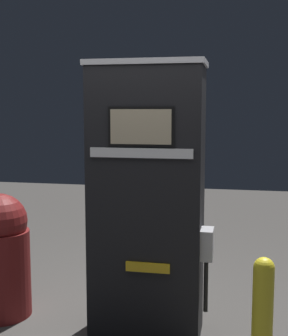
# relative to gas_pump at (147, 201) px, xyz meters

# --- Properties ---
(gas_pump) EXTENTS (0.94, 0.45, 2.07)m
(gas_pump) POSITION_rel_gas_pump_xyz_m (0.00, 0.00, 0.00)
(gas_pump) COLOR black
(gas_pump) RESTS_ON ground_plane
(safety_bollard) EXTENTS (0.13, 0.13, 0.82)m
(safety_bollard) POSITION_rel_gas_pump_xyz_m (0.84, -0.53, -0.61)
(safety_bollard) COLOR yellow
(safety_bollard) RESTS_ON ground_plane
(trash_bin) EXTENTS (0.49, 0.49, 1.03)m
(trash_bin) POSITION_rel_gas_pump_xyz_m (-1.26, 0.05, -0.51)
(trash_bin) COLOR maroon
(trash_bin) RESTS_ON ground_plane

